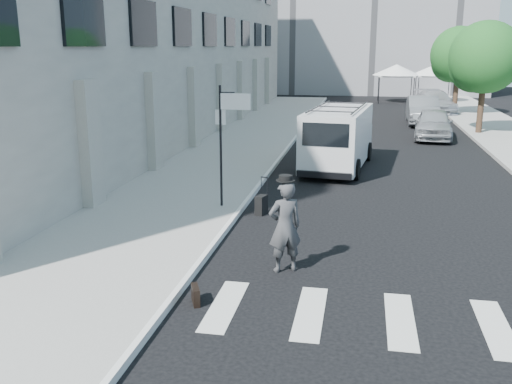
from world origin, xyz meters
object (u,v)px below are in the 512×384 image
at_px(businessman, 285,227).
at_px(parked_car_a, 433,124).
at_px(parked_car_b, 423,110).
at_px(briefcase, 196,295).
at_px(suitcase, 261,205).
at_px(parked_car_c, 434,102).
at_px(cargo_van, 339,137).

bearing_deg(businessman, parked_car_a, -133.02).
bearing_deg(parked_car_a, parked_car_b, 95.26).
relative_size(businessman, briefcase, 4.55).
height_order(briefcase, suitcase, suitcase).
xyz_separation_m(businessman, parked_car_a, (5.14, 19.31, -0.21)).
bearing_deg(suitcase, briefcase, -73.87).
xyz_separation_m(briefcase, parked_car_c, (7.93, 33.12, 0.64)).
relative_size(briefcase, parked_car_a, 0.10).
bearing_deg(parked_car_b, cargo_van, -106.86).
distance_m(businessman, parked_car_a, 19.99).
bearing_deg(parked_car_a, businessman, -99.63).
bearing_deg(parked_car_c, suitcase, -112.96).
relative_size(briefcase, cargo_van, 0.07).
xyz_separation_m(cargo_van, parked_car_c, (5.89, 20.04, -0.40)).
bearing_deg(cargo_van, parked_car_a, 67.49).
xyz_separation_m(businessman, parked_car_c, (6.50, 31.22, -0.19)).
distance_m(suitcase, parked_car_c, 28.20).
bearing_deg(briefcase, parked_car_a, 49.46).
bearing_deg(suitcase, cargo_van, 93.27).
bearing_deg(cargo_van, businessman, -86.57).
bearing_deg(parked_car_b, suitcase, -105.81).
relative_size(briefcase, parked_car_c, 0.08).
xyz_separation_m(suitcase, parked_car_c, (7.74, 27.11, 0.52)).
bearing_deg(parked_car_c, briefcase, -110.49).
bearing_deg(parked_car_b, parked_car_c, 78.15).
distance_m(businessman, cargo_van, 11.20).
height_order(businessman, briefcase, businessman).
relative_size(suitcase, cargo_van, 0.17).
distance_m(businessman, suitcase, 4.35).
bearing_deg(briefcase, parked_car_c, 53.18).
relative_size(businessman, parked_car_b, 0.39).
distance_m(cargo_van, parked_car_b, 14.76).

